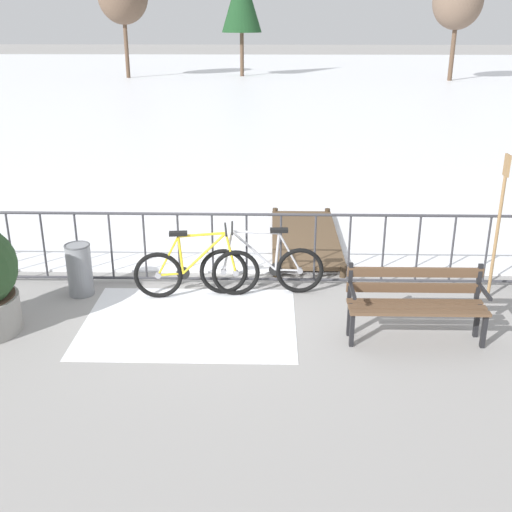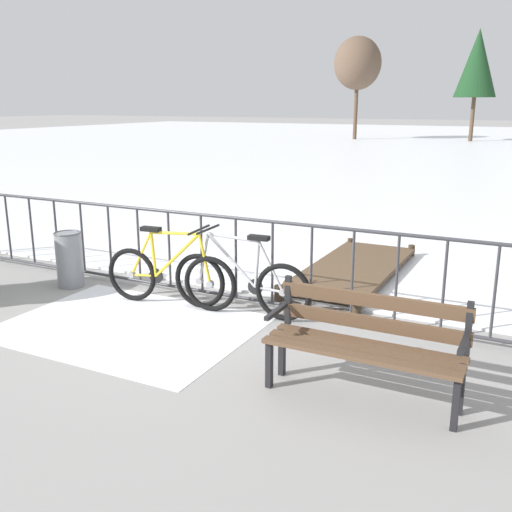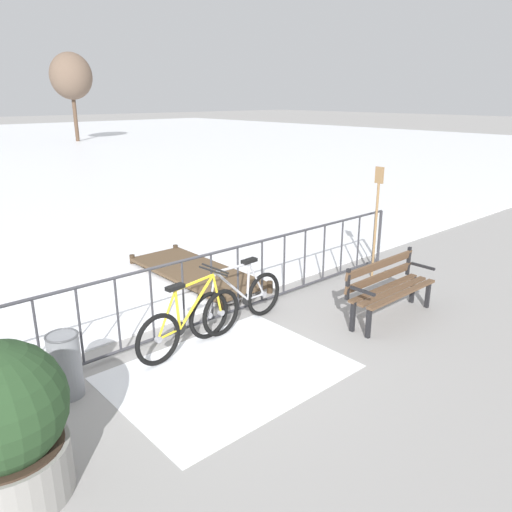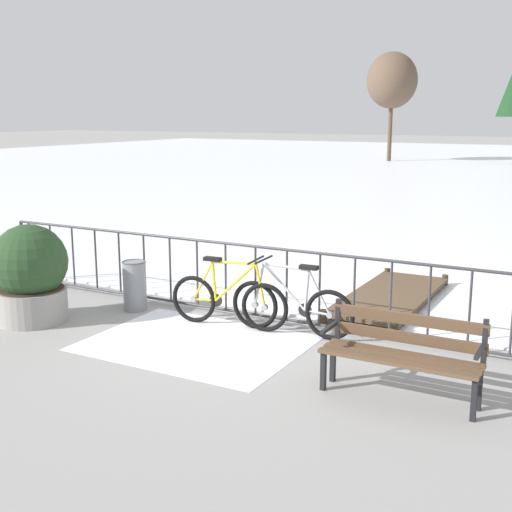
# 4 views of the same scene
# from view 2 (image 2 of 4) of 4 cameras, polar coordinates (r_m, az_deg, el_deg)

# --- Properties ---
(ground_plane) EXTENTS (160.00, 160.00, 0.00)m
(ground_plane) POSITION_cam_2_polar(r_m,az_deg,el_deg) (7.36, -5.22, -4.03)
(ground_plane) COLOR gray
(frozen_pond) EXTENTS (80.00, 56.00, 0.03)m
(frozen_pond) POSITION_cam_2_polar(r_m,az_deg,el_deg) (34.56, 20.96, 9.92)
(frozen_pond) COLOR white
(frozen_pond) RESTS_ON ground
(snow_patch) EXTENTS (2.66, 2.01, 0.01)m
(snow_patch) POSITION_cam_2_polar(r_m,az_deg,el_deg) (6.55, -12.28, -6.69)
(snow_patch) COLOR white
(snow_patch) RESTS_ON ground
(railing_fence) EXTENTS (9.06, 0.06, 1.07)m
(railing_fence) POSITION_cam_2_polar(r_m,az_deg,el_deg) (7.19, -5.32, 0.20)
(railing_fence) COLOR #38383D
(railing_fence) RESTS_ON ground
(bicycle_near_railing) EXTENTS (1.71, 0.52, 0.97)m
(bicycle_near_railing) POSITION_cam_2_polar(r_m,az_deg,el_deg) (6.65, -1.53, -2.67)
(bicycle_near_railing) COLOR black
(bicycle_near_railing) RESTS_ON ground
(bicycle_second) EXTENTS (1.71, 0.52, 0.97)m
(bicycle_second) POSITION_cam_2_polar(r_m,az_deg,el_deg) (7.00, -8.41, -1.94)
(bicycle_second) COLOR black
(bicycle_second) RESTS_ON ground
(park_bench) EXTENTS (1.60, 0.48, 0.89)m
(park_bench) POSITION_cam_2_polar(r_m,az_deg,el_deg) (4.88, 10.67, -7.79)
(park_bench) COLOR brown
(park_bench) RESTS_ON ground
(trash_bin) EXTENTS (0.35, 0.35, 0.73)m
(trash_bin) POSITION_cam_2_polar(r_m,az_deg,el_deg) (8.03, -17.73, -0.28)
(trash_bin) COLOR gray
(trash_bin) RESTS_ON ground
(wooden_dock) EXTENTS (1.10, 2.93, 0.20)m
(wooden_dock) POSITION_cam_2_polar(r_m,az_deg,el_deg) (8.26, 9.44, -1.20)
(wooden_dock) COLOR brown
(wooden_dock) RESTS_ON ground
(tree_far_west) EXTENTS (2.96, 2.96, 6.36)m
(tree_far_west) POSITION_cam_2_polar(r_m,az_deg,el_deg) (39.25, 9.88, 17.99)
(tree_far_west) COLOR brown
(tree_far_west) RESTS_ON ground
(tree_centre) EXTENTS (2.47, 2.47, 6.59)m
(tree_centre) POSITION_cam_2_polar(r_m,az_deg,el_deg) (39.04, 20.75, 17.14)
(tree_centre) COLOR brown
(tree_centre) RESTS_ON ground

